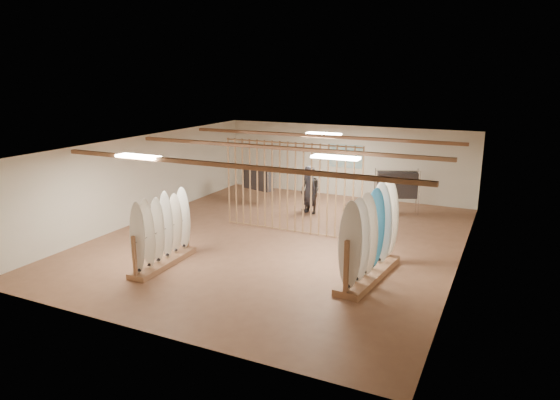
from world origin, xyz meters
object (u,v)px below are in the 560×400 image
at_px(clothing_rack_a, 258,179).
at_px(shopper_b, 310,187).
at_px(clothing_rack_b, 397,185).
at_px(rack_left, 163,241).
at_px(shopper_a, 309,186).
at_px(rack_right, 370,248).

bearing_deg(clothing_rack_a, shopper_b, 4.06).
xyz_separation_m(clothing_rack_a, clothing_rack_b, (5.01, 0.75, 0.08)).
distance_m(rack_left, shopper_a, 6.29).
bearing_deg(clothing_rack_a, clothing_rack_b, 24.70).
relative_size(rack_right, clothing_rack_b, 1.80).
xyz_separation_m(clothing_rack_a, shopper_a, (2.25, -0.50, 0.02)).
bearing_deg(shopper_a, clothing_rack_a, 10.02).
distance_m(clothing_rack_b, shopper_a, 3.03).
distance_m(rack_right, shopper_a, 5.82).
bearing_deg(shopper_a, rack_right, 149.00).
bearing_deg(clothing_rack_a, rack_left, -67.42).
distance_m(rack_left, rack_right, 5.16).
distance_m(rack_left, clothing_rack_a, 6.65).
relative_size(shopper_a, shopper_b, 1.03).
bearing_deg(rack_left, rack_right, 13.58).
relative_size(clothing_rack_b, shopper_b, 0.84).
bearing_deg(rack_right, clothing_rack_a, 144.02).
height_order(rack_left, clothing_rack_a, rack_left).
height_order(rack_right, shopper_a, rack_right).
distance_m(rack_left, shopper_b, 6.31).
height_order(clothing_rack_b, shopper_a, shopper_a).
bearing_deg(shopper_b, rack_left, -77.31).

